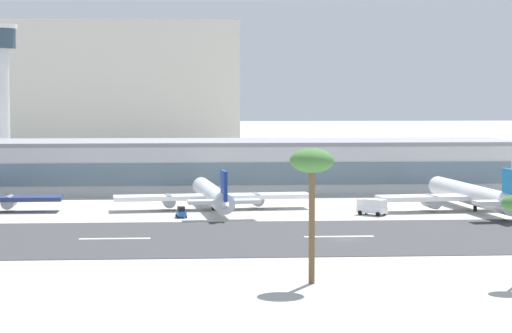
# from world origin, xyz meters

# --- Properties ---
(ground_plane) EXTENTS (1400.00, 1400.00, 0.00)m
(ground_plane) POSITION_xyz_m (0.00, 0.00, 0.00)
(ground_plane) COLOR #B2AFA8
(runway_strip) EXTENTS (800.00, 43.45, 0.08)m
(runway_strip) POSITION_xyz_m (0.00, 3.17, 0.04)
(runway_strip) COLOR #38383A
(runway_strip) RESTS_ON ground_plane
(runway_centreline_dash_3) EXTENTS (12.00, 1.20, 0.01)m
(runway_centreline_dash_3) POSITION_xyz_m (-38.92, 3.17, 0.09)
(runway_centreline_dash_3) COLOR white
(runway_centreline_dash_3) RESTS_ON runway_strip
(runway_centreline_dash_4) EXTENTS (12.00, 1.20, 0.01)m
(runway_centreline_dash_4) POSITION_xyz_m (-0.71, 3.17, 0.09)
(runway_centreline_dash_4) COLOR white
(runway_centreline_dash_4) RESTS_ON runway_strip
(terminal_building) EXTENTS (146.69, 28.14, 12.67)m
(terminal_building) POSITION_xyz_m (-18.58, 88.19, 6.34)
(terminal_building) COLOR #B7BABC
(terminal_building) RESTS_ON ground_plane
(distant_hotel_block) EXTENTS (92.93, 25.63, 48.54)m
(distant_hotel_block) POSITION_xyz_m (-55.37, 183.31, 24.27)
(distant_hotel_block) COLOR beige
(distant_hotel_block) RESTS_ON ground_plane
(airliner_navy_tail_gate_1) EXTENTS (41.88, 45.78, 9.57)m
(airliner_navy_tail_gate_1) POSITION_xyz_m (-21.18, 45.22, 3.04)
(airliner_navy_tail_gate_1) COLOR white
(airliner_navy_tail_gate_1) RESTS_ON ground_plane
(airliner_blue_tail_gate_2) EXTENTS (41.08, 48.48, 10.13)m
(airliner_blue_tail_gate_2) POSITION_xyz_m (33.13, 39.37, 3.23)
(airliner_blue_tail_gate_2) COLOR silver
(airliner_blue_tail_gate_2) RESTS_ON ground_plane
(service_baggage_tug_0) EXTENTS (2.32, 3.42, 2.20)m
(service_baggage_tug_0) POSITION_xyz_m (-27.84, 32.49, 1.05)
(service_baggage_tug_0) COLOR #23569E
(service_baggage_tug_0) RESTS_ON ground_plane
(service_box_truck_1) EXTENTS (6.09, 5.76, 3.25)m
(service_box_truck_1) POSITION_xyz_m (10.56, 34.10, 1.79)
(service_box_truck_1) COLOR white
(service_box_truck_1) RESTS_ON ground_plane
(palm_tree_0) EXTENTS (5.77, 5.77, 17.58)m
(palm_tree_0) POSITION_xyz_m (-10.65, -39.58, 15.29)
(palm_tree_0) COLOR brown
(palm_tree_0) RESTS_ON ground_plane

